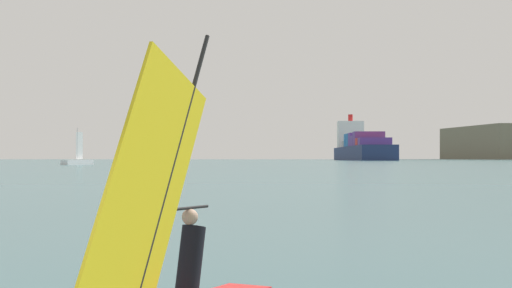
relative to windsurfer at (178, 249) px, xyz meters
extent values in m
cylinder|color=black|center=(-0.07, -0.14, 1.07)|extent=(0.86, 1.67, 3.65)
cube|color=yellow|center=(-0.32, -0.66, 0.79)|extent=(1.27, 2.53, 3.69)
cylinder|color=black|center=(0.01, 0.01, 0.52)|extent=(0.66, 1.31, 0.04)
cylinder|color=black|center=(0.12, 0.25, -0.23)|extent=(0.52, 0.62, 1.06)
sphere|color=tan|center=(0.12, 0.25, 0.40)|extent=(0.22, 0.22, 0.22)
cube|color=navy|center=(66.53, 641.41, 4.48)|extent=(29.38, 206.35, 10.68)
cube|color=silver|center=(64.75, 719.61, 21.52)|extent=(22.69, 14.02, 23.40)
cylinder|color=red|center=(64.75, 719.61, 36.22)|extent=(4.00, 4.00, 6.00)
cube|color=#99999E|center=(65.71, 677.55, 12.42)|extent=(22.54, 14.86, 5.20)
cube|color=#1E66AD|center=(66.07, 661.61, 15.02)|extent=(22.54, 14.86, 10.40)
cube|color=#1E66AD|center=(66.43, 645.66, 15.02)|extent=(22.54, 14.86, 10.40)
cube|color=#59388C|center=(66.80, 629.71, 15.02)|extent=(22.54, 14.86, 10.40)
cube|color=#59388C|center=(67.16, 613.76, 13.72)|extent=(22.54, 14.86, 7.80)
cube|color=#59388C|center=(67.53, 597.81, 15.02)|extent=(22.54, 14.86, 10.40)
cube|color=red|center=(67.89, 581.86, 12.42)|extent=(22.54, 14.86, 5.20)
cube|color=#59388C|center=(68.25, 565.91, 12.42)|extent=(22.54, 14.86, 5.20)
cube|color=white|center=(-54.78, 217.73, -0.18)|extent=(7.76, 9.52, 1.36)
cylinder|color=#B2B2B7|center=(-54.78, 217.73, 4.99)|extent=(0.16, 0.16, 8.98)
cube|color=white|center=(-54.33, 218.39, 4.54)|extent=(1.41, 2.03, 7.54)
camera|label=1|loc=(1.31, -10.76, 1.20)|focal=58.03mm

